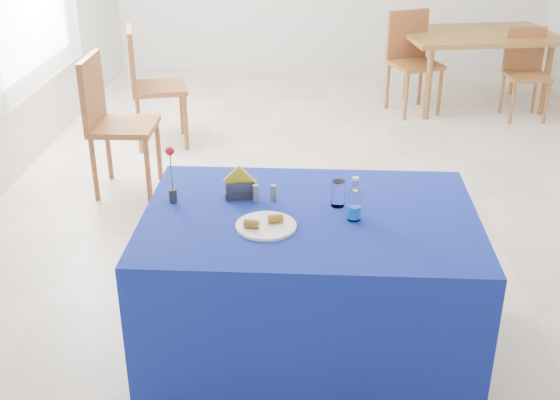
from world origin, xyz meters
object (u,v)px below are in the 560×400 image
object	(u,v)px
chair_win_b	(147,79)
plate	(266,226)
blue_table	(309,281)
chair_win_a	(110,115)
water_bottle	(354,206)
chair_bg_left	(411,54)
oak_table	(478,40)
chair_bg_right	(525,67)

from	to	relation	value
chair_win_b	plate	bearing A→B (deg)	-172.58
blue_table	chair_win_b	xyz separation A→B (m)	(-1.45, 2.83, 0.22)
chair_win_a	water_bottle	bearing A→B (deg)	-138.85
chair_bg_left	blue_table	bearing A→B (deg)	-126.84
oak_table	chair_bg_right	distance (m)	0.54
chair_bg_right	oak_table	bearing A→B (deg)	138.97
oak_table	chair_win_b	size ratio (longest dim) A/B	1.56
chair_win_a	chair_win_b	size ratio (longest dim) A/B	1.00
plate	chair_win_b	distance (m)	3.24
chair_bg_right	chair_win_a	xyz separation A→B (m)	(-3.53, -1.96, 0.10)
plate	chair_win_a	xyz separation A→B (m)	(-1.30, 2.01, -0.17)
chair_win_b	chair_win_a	bearing A→B (deg)	161.70
blue_table	water_bottle	distance (m)	0.50
chair_bg_left	chair_win_a	xyz separation A→B (m)	(-2.44, -2.09, 0.03)
chair_bg_right	chair_win_b	size ratio (longest dim) A/B	0.83
chair_bg_right	chair_win_b	world-z (taller)	chair_win_b
water_bottle	plate	bearing A→B (deg)	-165.46
oak_table	chair_win_b	world-z (taller)	chair_win_b
water_bottle	chair_win_a	size ratio (longest dim) A/B	0.21
plate	oak_table	world-z (taller)	plate
plate	chair_win_b	world-z (taller)	chair_win_b
plate	water_bottle	bearing A→B (deg)	14.54
chair_bg_left	chair_win_a	bearing A→B (deg)	-162.83
chair_win_a	oak_table	bearing A→B (deg)	-54.78
blue_table	oak_table	xyz separation A→B (m)	(1.62, 4.12, 0.30)
plate	chair_win_b	xyz separation A→B (m)	(-1.25, 2.99, -0.17)
plate	water_bottle	xyz separation A→B (m)	(0.41, 0.11, 0.06)
plate	blue_table	world-z (taller)	plate
blue_table	chair_bg_left	bearing A→B (deg)	76.55
blue_table	chair_win_a	bearing A→B (deg)	128.94
chair_bg_left	chair_bg_right	xyz separation A→B (m)	(1.09, -0.14, -0.07)
plate	blue_table	bearing A→B (deg)	36.83
water_bottle	chair_bg_right	distance (m)	4.28
chair_bg_left	chair_bg_right	world-z (taller)	chair_bg_left
blue_table	chair_bg_right	distance (m)	4.32
plate	oak_table	bearing A→B (deg)	66.87
plate	water_bottle	size ratio (longest dim) A/B	1.31
oak_table	chair_bg_right	size ratio (longest dim) A/B	1.87
chair_bg_left	chair_win_a	distance (m)	3.22
blue_table	chair_win_a	distance (m)	2.40
chair_win_a	blue_table	bearing A→B (deg)	-141.77
water_bottle	chair_bg_left	xyz separation A→B (m)	(0.74, 3.99, -0.26)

